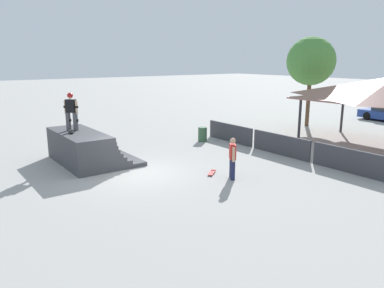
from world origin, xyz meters
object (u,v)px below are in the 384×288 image
at_px(skater_on_deck, 71,109).
at_px(tree_beside_pavilion, 311,61).
at_px(trash_bin, 202,134).
at_px(bystander_walking, 233,156).
at_px(skateboard_on_deck, 71,132).
at_px(skateboard_on_ground, 212,172).

xyz_separation_m(skater_on_deck, tree_beside_pavilion, (0.40, 17.11, 2.10)).
height_order(skater_on_deck, trash_bin, skater_on_deck).
bearing_deg(bystander_walking, skateboard_on_deck, 71.15).
bearing_deg(bystander_walking, skateboard_on_ground, 47.86).
bearing_deg(skateboard_on_deck, skater_on_deck, 174.14).
xyz_separation_m(bystander_walking, trash_bin, (-6.38, 3.36, -0.53)).
xyz_separation_m(skater_on_deck, bystander_walking, (6.47, 4.33, -1.58)).
distance_m(bystander_walking, skateboard_on_ground, 1.37).
height_order(skateboard_on_deck, trash_bin, skateboard_on_deck).
height_order(bystander_walking, skateboard_on_ground, bystander_walking).
height_order(tree_beside_pavilion, trash_bin, tree_beside_pavilion).
relative_size(skater_on_deck, skateboard_on_deck, 2.23).
distance_m(tree_beside_pavilion, trash_bin, 10.31).
bearing_deg(trash_bin, skater_on_deck, -90.62).
xyz_separation_m(skater_on_deck, skateboard_on_deck, (0.52, -0.22, -0.97)).
height_order(skater_on_deck, skateboard_on_ground, skater_on_deck).
xyz_separation_m(skater_on_deck, skateboard_on_ground, (5.46, 4.08, -2.47)).
bearing_deg(skateboard_on_ground, skateboard_on_deck, 92.34).
height_order(skateboard_on_deck, bystander_walking, bystander_walking).
bearing_deg(skater_on_deck, bystander_walking, -6.02).
bearing_deg(trash_bin, tree_beside_pavilion, 88.09).
relative_size(skateboard_on_ground, tree_beside_pavilion, 0.12).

